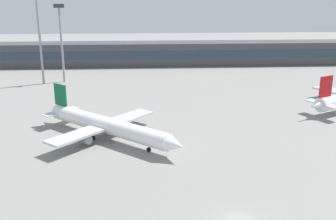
% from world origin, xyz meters
% --- Properties ---
extents(ground_plane, '(400.00, 400.00, 0.00)m').
position_xyz_m(ground_plane, '(0.00, 40.00, 0.00)').
color(ground_plane, gray).
extents(terminal_building, '(144.87, 12.13, 9.00)m').
position_xyz_m(terminal_building, '(0.00, 113.34, 4.50)').
color(terminal_building, '#3F4247').
rests_on(terminal_building, ground_plane).
extents(airplane_near, '(29.62, 27.11, 9.19)m').
position_xyz_m(airplane_near, '(-19.07, 30.56, 2.80)').
color(airplane_near, white).
rests_on(airplane_near, ground_plane).
extents(floodlight_tower_west, '(3.20, 0.80, 24.60)m').
position_xyz_m(floodlight_tower_west, '(-37.73, 84.37, 14.30)').
color(floodlight_tower_west, gray).
rests_on(floodlight_tower_west, ground_plane).
extents(floodlight_tower_east, '(3.20, 0.80, 30.26)m').
position_xyz_m(floodlight_tower_east, '(-43.74, 81.78, 17.21)').
color(floodlight_tower_east, gray).
rests_on(floodlight_tower_east, ground_plane).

